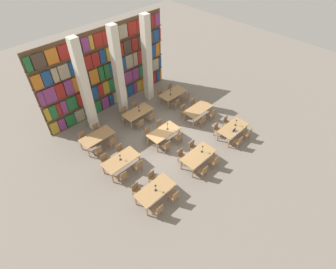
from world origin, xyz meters
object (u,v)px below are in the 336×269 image
at_px(reading_table_1, 198,156).
at_px(chair_17, 149,133).
at_px(chair_12, 123,177).
at_px(reading_table_8, 173,94).
at_px(chair_25, 83,137).
at_px(chair_16, 166,146).
at_px(chair_33, 161,94).
at_px(chair_24, 98,151).
at_px(chair_5, 182,156).
at_px(desk_lamp_1, 202,148).
at_px(pillar_center, 118,73).
at_px(chair_18, 179,137).
at_px(desk_lamp_4, 167,125).
at_px(desk_lamp_6, 171,91).
at_px(reading_table_4, 164,133).
at_px(chair_22, 212,114).
at_px(pillar_left, 85,88).
at_px(chair_3, 153,178).
at_px(reading_table_2, 233,128).
at_px(reading_table_7, 138,113).
at_px(chair_10, 247,134).
at_px(chair_28, 140,124).
at_px(chair_32, 176,104).
at_px(laptop, 235,131).
at_px(chair_21, 184,110).
at_px(desk_lamp_2, 236,121).
at_px(chair_1, 137,190).
at_px(pillar_right, 147,60).
at_px(chair_8, 238,142).
at_px(chair_23, 194,104).
at_px(chair_6, 214,161).
at_px(chair_13, 105,160).
at_px(reading_table_5, 198,110).
at_px(desk_lamp_0, 156,187).
at_px(chair_11, 227,122).
at_px(reading_table_3, 121,160).
at_px(chair_4, 203,171).
at_px(desk_lamp_3, 120,156).
at_px(chair_19, 161,125).
at_px(chair_0, 158,210).
at_px(chair_27, 97,130).
at_px(chair_20, 202,121).
at_px(chair_26, 112,142).
at_px(chair_34, 186,98).
at_px(chair_35, 171,89).
at_px(chair_14, 138,166).

height_order(reading_table_1, chair_17, chair_17).
bearing_deg(chair_12, reading_table_8, 24.68).
bearing_deg(chair_25, chair_16, 127.12).
bearing_deg(chair_33, chair_24, 13.57).
relative_size(chair_5, desk_lamp_1, 1.81).
xyz_separation_m(pillar_center, chair_18, (0.44, -4.88, -2.53)).
xyz_separation_m(pillar_center, desk_lamp_4, (0.26, -4.10, -1.91)).
relative_size(chair_12, desk_lamp_4, 1.76).
xyz_separation_m(chair_18, desk_lamp_6, (2.53, 3.22, 0.59)).
height_order(reading_table_4, chair_22, chair_22).
distance_m(pillar_left, chair_3, 6.55).
distance_m(reading_table_2, reading_table_7, 6.17).
distance_m(chair_10, chair_28, 6.69).
distance_m(chair_12, chair_32, 7.00).
relative_size(laptop, chair_21, 0.37).
distance_m(desk_lamp_2, desk_lamp_6, 5.16).
xyz_separation_m(chair_3, reading_table_1, (2.68, -0.77, 0.21)).
height_order(chair_1, desk_lamp_1, desk_lamp_1).
height_order(pillar_right, chair_17, pillar_right).
distance_m(chair_8, chair_23, 4.39).
distance_m(chair_6, chair_13, 6.01).
bearing_deg(chair_23, chair_8, 77.54).
height_order(chair_13, chair_16, same).
xyz_separation_m(pillar_right, desk_lamp_1, (-2.10, -6.79, -1.92)).
bearing_deg(chair_18, reading_table_5, 16.15).
distance_m(desk_lamp_0, desk_lamp_2, 6.74).
relative_size(reading_table_1, chair_16, 2.30).
distance_m(chair_8, chair_11, 1.84).
bearing_deg(chair_23, chair_1, 20.01).
xyz_separation_m(chair_5, chair_25, (-3.14, 5.17, 0.00)).
relative_size(desk_lamp_2, chair_17, 0.53).
distance_m(pillar_center, reading_table_3, 5.71).
xyz_separation_m(chair_4, desk_lamp_4, (0.77, 3.47, 0.62)).
xyz_separation_m(desk_lamp_3, chair_19, (3.70, 0.75, -0.55)).
relative_size(chair_0, reading_table_4, 0.43).
relative_size(chair_0, chair_11, 1.00).
distance_m(chair_4, reading_table_3, 4.44).
xyz_separation_m(desk_lamp_0, chair_27, (0.60, 6.01, -0.59)).
relative_size(desk_lamp_0, chair_12, 0.51).
height_order(reading_table_3, desk_lamp_4, desk_lamp_4).
bearing_deg(chair_20, chair_26, 154.90).
xyz_separation_m(reading_table_5, chair_34, (0.68, 1.69, -0.21)).
distance_m(reading_table_4, chair_27, 4.16).
distance_m(reading_table_4, chair_22, 3.79).
bearing_deg(chair_34, chair_35, 90.00).
relative_size(laptop, desk_lamp_3, 0.82).
distance_m(chair_3, chair_32, 6.59).
bearing_deg(chair_0, chair_13, 89.70).
bearing_deg(chair_4, chair_14, 129.14).
xyz_separation_m(chair_21, chair_23, (1.01, 0.00, 0.00)).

